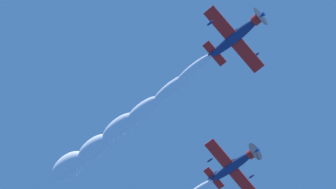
{
  "coord_description": "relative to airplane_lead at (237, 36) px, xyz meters",
  "views": [
    {
      "loc": [
        33.38,
        29.23,
        1.75
      ],
      "look_at": [
        -1.46,
        -9.79,
        74.86
      ],
      "focal_mm": 75.73,
      "sensor_mm": 36.0,
      "label": 1
    }
  ],
  "objects": [
    {
      "name": "airplane_left_wingman",
      "position": [
        -13.44,
        -14.17,
        -1.54
      ],
      "size": [
        9.15,
        8.66,
        4.02
      ],
      "color": "navy"
    },
    {
      "name": "smoke_trail_lead",
      "position": [
        1.63,
        -23.46,
        0.27
      ],
      "size": [
        4.54,
        29.92,
        3.44
      ],
      "color": "white"
    },
    {
      "name": "airplane_lead",
      "position": [
        0.0,
        0.0,
        0.0
      ],
      "size": [
        9.32,
        8.74,
        3.76
      ],
      "color": "navy"
    }
  ]
}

